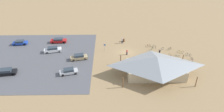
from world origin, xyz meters
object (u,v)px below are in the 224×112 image
bicycle_yellow_by_bin (180,52)px  bicycle_purple_front_row (192,59)px  bicycle_blue_yard_center (188,55)px  car_red_by_curb (59,40)px  car_black_far_end (6,72)px  car_white_near_entry (53,50)px  bicycle_red_trailside (148,46)px  trash_bin (124,40)px  visitor_crossing_yard (160,52)px  bicycle_silver_back_row (154,46)px  car_blue_second_row (20,43)px  bicycle_green_edge_north (152,48)px  car_silver_mid_lot (69,71)px  lot_sign (105,46)px  bicycle_teal_mid_cluster (177,56)px  bike_pavilion (156,65)px  bicycle_black_edge_south (170,49)px  bicycle_orange_yard_right (170,56)px  visitor_by_pavilion (122,40)px  visitor_near_lot (127,52)px  car_tan_end_stall (79,57)px  bicycle_white_lone_east (162,49)px

bicycle_yellow_by_bin → bicycle_purple_front_row: bearing=116.9°
bicycle_blue_yard_center → car_red_by_curb: 38.29m
car_black_far_end → car_red_by_curb: bearing=-118.7°
car_white_near_entry → car_red_by_curb: (-0.42, -5.79, -0.05)m
bicycle_red_trailside → car_black_far_end: bearing=20.0°
trash_bin → visitor_crossing_yard: visitor_crossing_yard is taller
bicycle_silver_back_row → car_blue_second_row: 40.35m
bicycle_green_edge_north → bicycle_silver_back_row: (-0.98, -1.36, -0.04)m
bicycle_yellow_by_bin → car_white_near_entry: 35.95m
car_white_near_entry → car_red_by_curb: 5.81m
bicycle_blue_yard_center → car_silver_mid_lot: bearing=14.1°
bicycle_yellow_by_bin → lot_sign: bearing=-4.8°
bicycle_teal_mid_cluster → car_black_far_end: (42.92, 7.02, 0.40)m
bike_pavilion → bicycle_black_edge_south: bearing=-119.1°
bicycle_yellow_by_bin → bicycle_teal_mid_cluster: 2.76m
bicycle_orange_yard_right → lot_sign: bearing=-11.7°
bicycle_red_trailside → visitor_crossing_yard: (-2.38, 4.41, 0.45)m
bicycle_silver_back_row → visitor_crossing_yard: bearing=98.0°
bicycle_teal_mid_cluster → visitor_by_pavilion: 16.82m
visitor_near_lot → bicycle_black_edge_south: bearing=-168.7°
bicycle_purple_front_row → car_tan_end_stall: 29.98m
bicycle_green_edge_north → car_black_far_end: car_black_far_end is taller
bike_pavilion → bicycle_purple_front_row: (-11.06, -6.09, -2.46)m
car_silver_mid_lot → visitor_crossing_yard: (-23.66, -8.68, 0.12)m
bicycle_black_edge_south → car_blue_second_row: bearing=-5.2°
bicycle_orange_yard_right → car_white_near_entry: car_white_near_entry is taller
bicycle_yellow_by_bin → visitor_by_pavilion: size_ratio=0.93×
visitor_near_lot → bicycle_teal_mid_cluster: bearing=172.7°
bicycle_white_lone_east → car_white_near_entry: car_white_near_entry is taller
trash_bin → bicycle_yellow_by_bin: trash_bin is taller
bicycle_red_trailside → bicycle_yellow_by_bin: bearing=155.5°
bicycle_black_edge_south → car_blue_second_row: car_blue_second_row is taller
bicycle_silver_back_row → car_tan_end_stall: size_ratio=0.35×
bicycle_orange_yard_right → bicycle_teal_mid_cluster: size_ratio=1.02×
bicycle_yellow_by_bin → bicycle_black_edge_south: bearing=-38.5°
car_blue_second_row → car_tan_end_stall: (-18.85, 8.79, 0.05)m
car_white_near_entry → visitor_crossing_yard: visitor_crossing_yard is taller
visitor_by_pavilion → bike_pavilion: bearing=112.7°
bicycle_green_edge_north → car_silver_mid_lot: size_ratio=0.33×
lot_sign → bicycle_orange_yard_right: 18.32m
bicycle_orange_yard_right → car_tan_end_stall: (24.70, 0.84, 0.38)m
bicycle_yellow_by_bin → car_blue_second_row: 47.26m
car_silver_mid_lot → bicycle_red_trailside: bearing=-148.4°
car_tan_end_stall → visitor_by_pavilion: visitor_by_pavilion is taller
trash_bin → car_silver_mid_lot: bearing=49.6°
bicycle_purple_front_row → car_red_by_curb: bearing=-16.3°
bike_pavilion → visitor_crossing_yard: (-3.11, -9.33, -1.98)m
bicycle_blue_yard_center → car_blue_second_row: size_ratio=0.30×
bicycle_white_lone_east → visitor_near_lot: 10.74m
visitor_near_lot → visitor_crossing_yard: (-9.06, 0.06, -0.04)m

